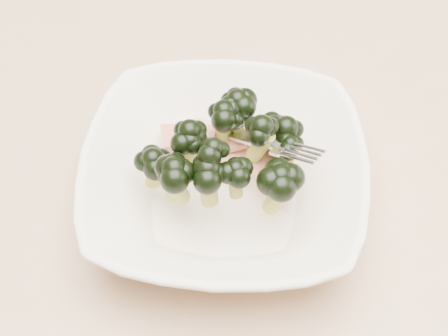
{
  "coord_description": "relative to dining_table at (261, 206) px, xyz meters",
  "views": [
    {
      "loc": [
        -0.15,
        -0.4,
        1.27
      ],
      "look_at": [
        -0.06,
        -0.04,
        0.8
      ],
      "focal_mm": 50.0,
      "sensor_mm": 36.0,
      "label": 1
    }
  ],
  "objects": [
    {
      "name": "broccoli_dish",
      "position": [
        -0.06,
        -0.04,
        0.14
      ],
      "size": [
        0.35,
        0.35,
        0.12
      ],
      "color": "#F3E5CD",
      "rests_on": "dining_table"
    },
    {
      "name": "dining_table",
      "position": [
        0.0,
        0.0,
        0.0
      ],
      "size": [
        1.2,
        0.8,
        0.75
      ],
      "color": "tan",
      "rests_on": "ground"
    }
  ]
}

